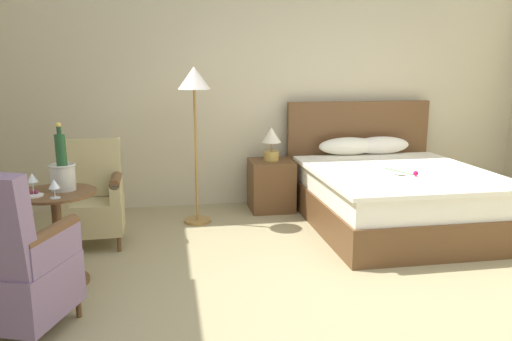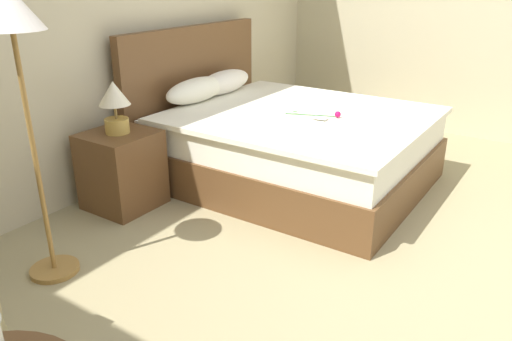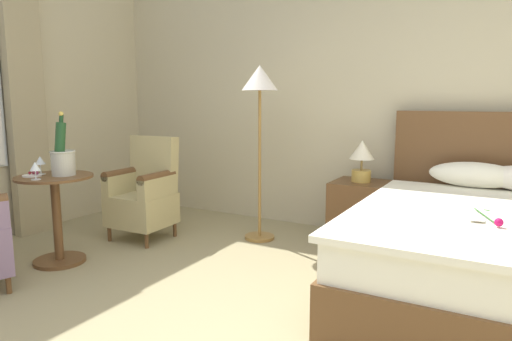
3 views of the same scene
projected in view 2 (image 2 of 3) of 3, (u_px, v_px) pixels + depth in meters
The scene contains 5 objects.
ground_plane at pixel (434, 301), 2.69m from camera, with size 7.70×7.70×0.00m, color tan.
bed at pixel (286, 141), 4.14m from camera, with size 1.74×2.12×1.21m.
nightstand at pixel (122, 170), 3.68m from camera, with size 0.51×0.47×0.57m.
bedside_lamp at pixel (115, 102), 3.49m from camera, with size 0.22×0.22×0.37m.
floor_lamp_brass at pixel (14, 39), 2.45m from camera, with size 0.33×0.33×1.61m.
Camera 2 is at (-2.39, -0.44, 1.66)m, focal length 35.00 mm.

